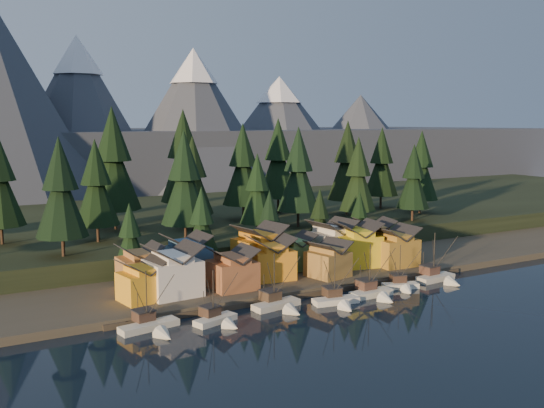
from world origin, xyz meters
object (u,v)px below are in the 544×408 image
house_front_1 (173,269)px  boat_3 (338,294)px  boat_5 (402,280)px  boat_6 (440,271)px  house_back_1 (186,256)px  boat_0 (152,320)px  house_back_0 (140,266)px  boat_1 (219,313)px  boat_2 (280,298)px  boat_4 (375,286)px  house_front_0 (142,279)px

house_front_1 → boat_3: bearing=-35.9°
boat_5 → boat_6: bearing=21.3°
house_front_1 → house_back_1: house_front_1 is taller
boat_0 → house_back_1: 27.09m
boat_3 → boat_5: size_ratio=1.07×
boat_0 → house_back_0: bearing=68.4°
boat_5 → house_front_1: size_ratio=1.00×
boat_3 → boat_1: bearing=-174.0°
boat_0 → boat_2: 24.10m
boat_2 → house_back_1: house_back_1 is taller
boat_4 → house_front_0: boat_4 is taller
boat_4 → boat_5: boat_4 is taller
boat_0 → boat_3: boat_0 is taller
boat_6 → house_front_1: (-55.13, 13.07, 4.31)m
boat_6 → house_back_1: house_back_1 is taller
boat_2 → house_back_0: house_back_0 is taller
boat_4 → boat_5: size_ratio=1.15×
boat_2 → house_front_1: (-15.67, 13.18, 4.43)m
boat_1 → boat_6: boat_6 is taller
boat_0 → house_back_1: size_ratio=1.18×
boat_2 → house_back_1: size_ratio=1.18×
house_front_1 → house_front_0: bearing=-179.6°
house_front_0 → house_back_1: 15.62m
boat_0 → boat_6: bearing=-9.6°
boat_1 → house_back_1: bearing=64.4°
boat_4 → house_front_0: (-41.65, 15.22, 3.23)m
boat_1 → house_back_1: 25.03m
house_front_0 → boat_5: bearing=-24.4°
house_front_0 → boat_2: bearing=-39.9°
boat_3 → house_back_0: size_ratio=1.23×
boat_0 → boat_5: bearing=-10.2°
boat_2 → house_back_1: (-9.51, 22.25, 4.39)m
boat_1 → house_front_1: 16.16m
boat_3 → boat_4: (9.01, 0.53, 0.24)m
boat_2 → boat_6: size_ratio=0.97×
boat_5 → boat_4: bearing=-149.2°
boat_0 → house_front_0: boat_0 is taller
boat_0 → boat_4: size_ratio=0.98×
boat_0 → boat_5: boat_0 is taller
house_front_0 → boat_0: bearing=-109.8°
boat_1 → house_back_0: bearing=88.6°
boat_3 → boat_5: (17.70, 2.53, -0.02)m
boat_2 → house_front_0: 25.45m
boat_1 → house_back_0: size_ratio=1.17×
boat_4 → boat_6: size_ratio=0.99×
boat_0 → boat_4: bearing=-12.9°
house_back_1 → boat_1: bearing=-100.8°
boat_0 → house_front_0: bearing=70.1°
house_front_1 → boat_5: bearing=-21.6°
house_front_1 → house_back_1: 10.96m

